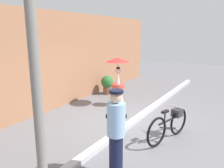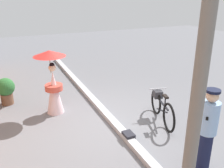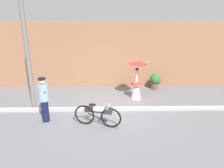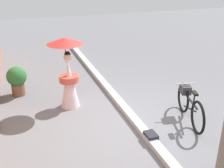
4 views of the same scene
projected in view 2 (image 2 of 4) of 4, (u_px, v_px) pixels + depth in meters
name	position (u px, v px, depth m)	size (l,w,h in m)	color
ground_plane	(113.00, 124.00, 6.62)	(30.00, 30.00, 0.00)	slate
sidewalk_curb	(113.00, 122.00, 6.59)	(14.00, 0.20, 0.12)	#B2B2B7
bicycle_near_officer	(161.00, 106.00, 6.66)	(1.68, 0.58, 0.83)	black
person_officer	(207.00, 129.00, 4.63)	(0.34, 0.34, 1.69)	#141938
person_with_parasol	(53.00, 81.00, 6.94)	(0.88, 0.88, 1.81)	silver
potted_plant_by_door	(6.00, 89.00, 7.64)	(0.56, 0.55, 0.84)	brown
backpack_on_pavement	(129.00, 136.00, 5.89)	(0.30, 0.22, 0.18)	#26262D
utility_pole	(201.00, 71.00, 3.00)	(0.18, 0.18, 4.80)	slate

